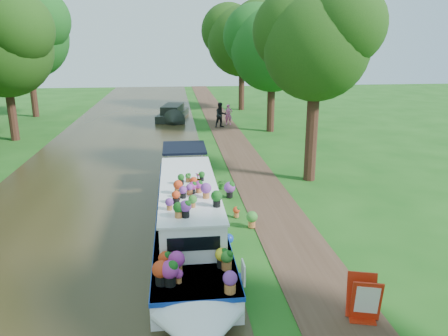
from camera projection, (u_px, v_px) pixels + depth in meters
ground at (241, 205)px, 18.03m from camera, size 100.00×100.00×0.00m
canal_water at (93, 211)px, 17.37m from camera, size 10.00×100.00×0.02m
towpath at (270, 203)px, 18.16m from camera, size 2.20×100.00×0.03m
plant_boat at (189, 213)px, 14.91m from camera, size 2.29×13.52×2.29m
tree_near_overhang at (316, 39)px, 19.54m from camera, size 5.52×5.28×8.99m
tree_near_mid at (272, 42)px, 31.12m from camera, size 6.90×6.60×9.40m
tree_near_far at (242, 36)px, 41.40m from camera, size 7.59×7.26×10.30m
tree_far_c at (3, 41)px, 28.16m from camera, size 7.13×6.82×9.59m
tree_far_d at (26, 31)px, 37.31m from camera, size 8.05×7.70×10.85m
second_boat at (173, 113)px, 37.76m from camera, size 2.95×6.80×1.26m
sandwich_board at (364, 301)px, 10.42m from camera, size 0.75×0.73×1.12m
pedestrian_pink at (229, 115)px, 35.11m from camera, size 0.60×0.40×1.63m
pedestrian_dark at (221, 115)px, 33.92m from camera, size 1.11×0.96×1.94m
verge_plant at (222, 184)px, 19.92m from camera, size 0.47×0.42×0.47m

